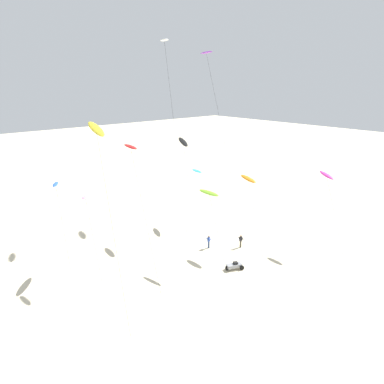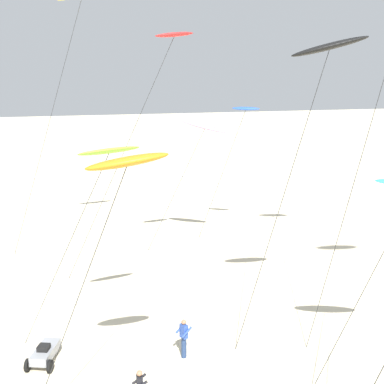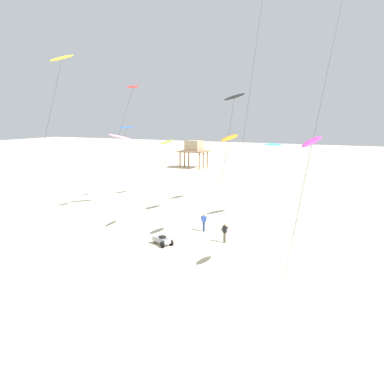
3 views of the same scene
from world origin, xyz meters
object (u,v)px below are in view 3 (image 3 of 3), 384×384
kite_pink (121,138)px  stilt_house (194,148)px  kite_yellow (62,60)px  kite_flyer_nearest (225,232)px  kite_blue (126,129)px  kite_red (133,89)px  kite_flyer_middle (204,222)px  kite_cyan (274,145)px  kite_lime (167,143)px  beach_buggy (162,240)px  kite_magenta (312,143)px  kite_orange (229,138)px  kite_black (235,97)px

kite_pink → stilt_house: bearing=103.9°
kite_yellow → kite_flyer_nearest: 23.11m
kite_blue → kite_flyer_nearest: size_ratio=5.56×
kite_blue → kite_red: bearing=-50.1°
kite_red → kite_yellow: 7.30m
kite_blue → kite_flyer_middle: kite_blue is taller
kite_cyan → kite_pink: 17.32m
kite_flyer_nearest → kite_blue: bearing=147.5°
kite_lime → beach_buggy: (1.17, -3.01, -7.85)m
kite_lime → stilt_house: size_ratio=1.55×
kite_magenta → kite_yellow: 27.27m
kite_orange → beach_buggy: kite_orange is taller
kite_red → kite_flyer_middle: kite_red is taller
kite_lime → kite_yellow: kite_yellow is taller
kite_cyan → kite_flyer_middle: size_ratio=4.76×
kite_magenta → stilt_house: size_ratio=1.71×
kite_red → kite_magenta: kite_red is taller
kite_yellow → kite_orange: bearing=-2.7°
kite_lime → stilt_house: kite_lime is taller
beach_buggy → kite_flyer_nearest: bearing=34.0°
stilt_house → beach_buggy: (20.86, -48.22, -3.65)m
kite_pink → kite_cyan: bearing=6.0°
kite_cyan → stilt_house: (-26.50, 35.69, -3.62)m
kite_pink → beach_buggy: 17.56m
kite_pink → kite_flyer_middle: size_ratio=5.21×
kite_cyan → kite_black: bearing=-158.1°
kite_magenta → kite_pink: kite_magenta is taller
kite_flyer_middle → stilt_house: bearing=117.4°
kite_black → stilt_house: (-22.83, 37.16, -8.27)m
kite_magenta → kite_lime: bearing=156.2°
kite_blue → beach_buggy: kite_blue is taller
kite_red → kite_yellow: size_ratio=0.82×
kite_flyer_nearest → kite_flyer_middle: 3.97m
kite_red → kite_cyan: bearing=20.4°
kite_lime → stilt_house: (-19.69, 45.21, -4.20)m
kite_yellow → stilt_house: 46.90m
kite_pink → kite_blue: 3.99m
kite_black → kite_flyer_nearest: kite_black is taller
kite_flyer_nearest → kite_orange: bearing=-36.3°
kite_pink → kite_red: bearing=-39.2°
kite_magenta → kite_flyer_middle: 16.16m
kite_blue → beach_buggy: (13.26, -14.23, -8.57)m
kite_pink → kite_flyer_nearest: 19.17m
kite_black → stilt_house: bearing=121.6°
kite_black → kite_cyan: bearing=21.9°
kite_cyan → stilt_house: bearing=126.6°
kite_flyer_nearest → kite_yellow: bearing=178.2°
kite_magenta → kite_flyer_nearest: size_ratio=5.69×
kite_blue → kite_flyer_nearest: bearing=-32.5°
kite_cyan → kite_magenta: 16.99m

